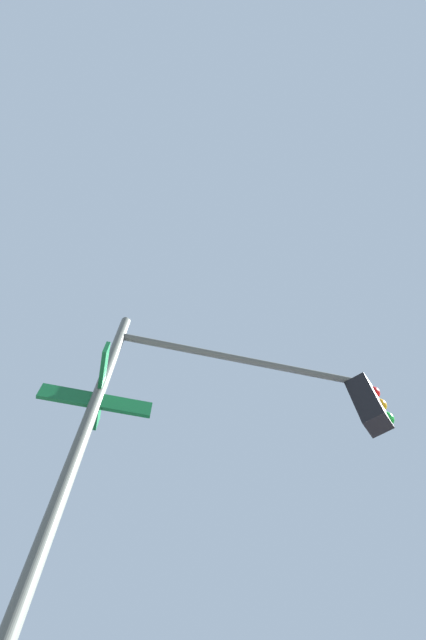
# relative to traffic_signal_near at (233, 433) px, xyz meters

# --- Properties ---
(traffic_signal_near) EXTENTS (2.67, 2.96, 6.18)m
(traffic_signal_near) POSITION_rel_traffic_signal_near_xyz_m (0.00, 0.00, 0.00)
(traffic_signal_near) COLOR #474C47
(traffic_signal_near) RESTS_ON ground_plane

